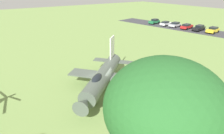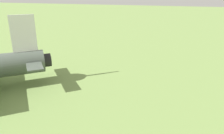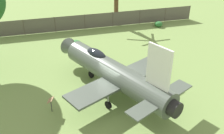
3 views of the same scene
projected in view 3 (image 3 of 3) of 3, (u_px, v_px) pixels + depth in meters
The scene contains 7 objects.
ground_plane at pixel (115, 93), 19.97m from camera, with size 200.00×200.00×0.00m, color #75934C.
display_jet at pixel (112, 71), 19.29m from camera, with size 10.13×10.98×5.49m.
palm_tree at pixel (116, 2), 31.86m from camera, with size 4.96×4.17×5.67m.
perimeter_fence at pixel (85, 21), 31.36m from camera, with size 28.14×7.35×1.89m.
shrub_near_fence at pixel (76, 43), 27.39m from camera, with size 1.21×1.02×0.65m.
shrub_by_tree at pixel (158, 24), 32.48m from camera, with size 1.02×1.04×0.67m.
info_plaque at pixel (51, 102), 17.65m from camera, with size 0.45×0.63×1.14m.
Camera 3 is at (0.38, 16.25, 11.78)m, focal length 40.59 mm.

